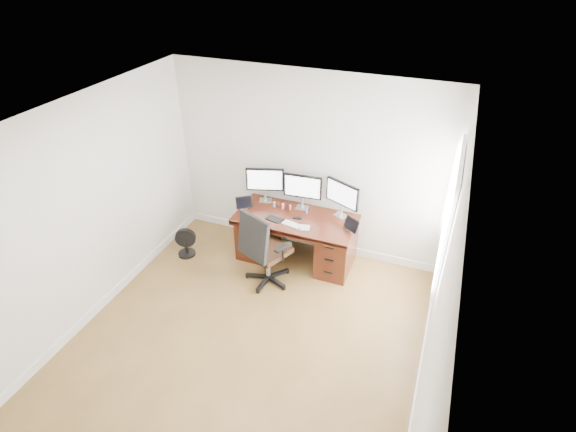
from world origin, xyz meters
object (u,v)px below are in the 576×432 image
(desk, at_px, (296,236))
(floor_fan, at_px, (185,243))
(keyboard, at_px, (291,224))
(office_chair, at_px, (265,260))
(monitor_center, at_px, (303,188))

(desk, height_order, floor_fan, desk)
(floor_fan, height_order, keyboard, keyboard)
(floor_fan, bearing_deg, desk, -5.90)
(office_chair, xyz_separation_m, monitor_center, (0.22, 0.88, 0.71))
(floor_fan, bearing_deg, keyboard, -13.90)
(desk, distance_m, floor_fan, 1.66)
(office_chair, bearing_deg, monitor_center, 98.91)
(office_chair, relative_size, monitor_center, 2.07)
(office_chair, relative_size, keyboard, 4.40)
(monitor_center, bearing_deg, keyboard, -93.30)
(desk, distance_m, monitor_center, 0.72)
(desk, distance_m, office_chair, 0.68)
(keyboard, bearing_deg, desk, 105.77)
(keyboard, bearing_deg, office_chair, -105.77)
(floor_fan, xyz_separation_m, keyboard, (1.59, 0.28, 0.54))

